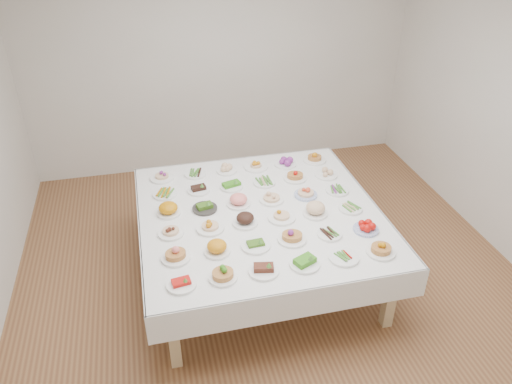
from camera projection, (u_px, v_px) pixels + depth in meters
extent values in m
plane|color=olive|center=(269.00, 273.00, 5.07)|extent=(5.00, 5.00, 0.00)
cube|color=silver|center=(221.00, 65.00, 6.41)|extent=(5.00, 0.02, 2.80)
cube|color=white|center=(260.00, 215.00, 4.70)|extent=(2.23, 2.23, 0.06)
cube|color=white|center=(236.00, 169.00, 5.68)|extent=(2.25, 0.02, 0.28)
cube|color=white|center=(294.00, 305.00, 3.83)|extent=(2.25, 0.02, 0.28)
cube|color=white|center=(368.00, 209.00, 4.98)|extent=(0.02, 2.25, 0.28)
cube|color=white|center=(141.00, 241.00, 4.53)|extent=(0.02, 2.25, 0.28)
cube|color=tan|center=(173.00, 334.00, 3.93)|extent=(0.09, 0.09, 0.69)
cube|color=tan|center=(390.00, 295.00, 4.31)|extent=(0.09, 0.09, 0.69)
cube|color=tan|center=(157.00, 208.00, 5.48)|extent=(0.09, 0.09, 0.69)
cube|color=tan|center=(318.00, 187.00, 5.85)|extent=(0.09, 0.09, 0.69)
cylinder|color=white|center=(181.00, 285.00, 3.81)|extent=(0.23, 0.23, 0.02)
cylinder|color=white|center=(223.00, 278.00, 3.88)|extent=(0.22, 0.22, 0.02)
cylinder|color=white|center=(264.00, 271.00, 3.95)|extent=(0.24, 0.24, 0.02)
cylinder|color=white|center=(305.00, 264.00, 4.02)|extent=(0.25, 0.25, 0.02)
cylinder|color=white|center=(344.00, 258.00, 4.09)|extent=(0.25, 0.25, 0.02)
cylinder|color=white|center=(381.00, 252.00, 4.15)|extent=(0.24, 0.24, 0.02)
cylinder|color=white|center=(176.00, 258.00, 4.09)|extent=(0.24, 0.24, 0.02)
cylinder|color=white|center=(217.00, 252.00, 4.16)|extent=(0.22, 0.22, 0.02)
cylinder|color=white|center=(256.00, 246.00, 4.23)|extent=(0.25, 0.25, 0.02)
cylinder|color=white|center=(292.00, 239.00, 4.30)|extent=(0.25, 0.25, 0.02)
cylinder|color=white|center=(329.00, 234.00, 4.36)|extent=(0.21, 0.21, 0.02)
cylinder|color=#4C66B2|center=(366.00, 230.00, 4.42)|extent=(0.22, 0.22, 0.02)
cylinder|color=white|center=(171.00, 233.00, 4.38)|extent=(0.23, 0.23, 0.02)
cylinder|color=white|center=(210.00, 228.00, 4.44)|extent=(0.25, 0.25, 0.02)
cylinder|color=white|center=(245.00, 223.00, 4.51)|extent=(0.23, 0.23, 0.02)
cylinder|color=white|center=(281.00, 218.00, 4.58)|extent=(0.25, 0.25, 0.02)
cylinder|color=white|center=(315.00, 214.00, 4.64)|extent=(0.23, 0.23, 0.02)
cylinder|color=white|center=(350.00, 209.00, 4.71)|extent=(0.22, 0.22, 0.02)
cylinder|color=white|center=(169.00, 213.00, 4.65)|extent=(0.22, 0.22, 0.02)
cylinder|color=#2E2C29|center=(205.00, 209.00, 4.71)|extent=(0.23, 0.23, 0.02)
cylinder|color=white|center=(239.00, 204.00, 4.78)|extent=(0.23, 0.23, 0.02)
cylinder|color=white|center=(272.00, 200.00, 4.84)|extent=(0.23, 0.23, 0.02)
cylinder|color=#4C66B2|center=(306.00, 195.00, 4.92)|extent=(0.22, 0.22, 0.02)
cylinder|color=white|center=(337.00, 191.00, 4.99)|extent=(0.23, 0.23, 0.02)
cylinder|color=white|center=(165.00, 194.00, 4.93)|extent=(0.23, 0.23, 0.02)
cylinder|color=white|center=(199.00, 191.00, 4.99)|extent=(0.22, 0.22, 0.02)
cylinder|color=white|center=(232.00, 187.00, 5.06)|extent=(0.23, 0.23, 0.02)
cylinder|color=white|center=(264.00, 183.00, 5.13)|extent=(0.22, 0.22, 0.02)
cylinder|color=white|center=(295.00, 179.00, 5.20)|extent=(0.23, 0.23, 0.02)
cylinder|color=white|center=(326.00, 175.00, 5.26)|extent=(0.24, 0.24, 0.02)
cylinder|color=white|center=(162.00, 178.00, 5.21)|extent=(0.24, 0.24, 0.02)
cylinder|color=white|center=(195.00, 174.00, 5.28)|extent=(0.22, 0.22, 0.02)
cylinder|color=white|center=(227.00, 171.00, 5.34)|extent=(0.21, 0.21, 0.02)
cylinder|color=white|center=(256.00, 167.00, 5.41)|extent=(0.25, 0.25, 0.02)
cylinder|color=white|center=(285.00, 165.00, 5.46)|extent=(0.23, 0.23, 0.02)
cylinder|color=white|center=(314.00, 160.00, 5.54)|extent=(0.25, 0.25, 0.02)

